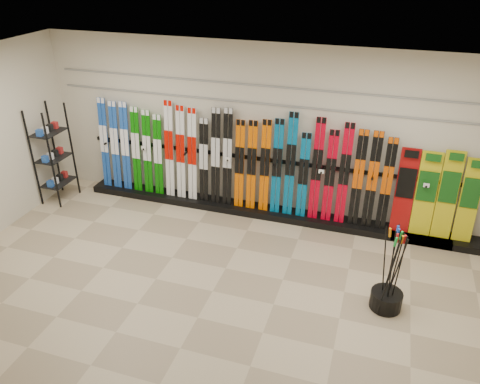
% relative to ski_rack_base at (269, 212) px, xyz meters
% --- Properties ---
extents(floor, '(8.00, 8.00, 0.00)m').
position_rel_ski_rack_base_xyz_m(floor, '(-0.22, -2.28, -0.06)').
color(floor, gray).
rests_on(floor, ground).
extents(back_wall, '(8.00, 0.00, 8.00)m').
position_rel_ski_rack_base_xyz_m(back_wall, '(-0.22, 0.22, 1.44)').
color(back_wall, beige).
rests_on(back_wall, floor).
extents(ceiling, '(8.00, 8.00, 0.00)m').
position_rel_ski_rack_base_xyz_m(ceiling, '(-0.22, -2.28, 2.94)').
color(ceiling, silver).
rests_on(ceiling, back_wall).
extents(ski_rack_base, '(8.00, 0.40, 0.12)m').
position_rel_ski_rack_base_xyz_m(ski_rack_base, '(0.00, 0.00, 0.00)').
color(ski_rack_base, black).
rests_on(ski_rack_base, floor).
extents(skis, '(5.38, 0.18, 1.82)m').
position_rel_ski_rack_base_xyz_m(skis, '(-0.68, 0.03, 0.90)').
color(skis, '#1A4BAE').
rests_on(skis, ski_rack_base).
extents(snowboards, '(1.25, 0.23, 1.45)m').
position_rel_ski_rack_base_xyz_m(snowboards, '(2.69, 0.07, 0.76)').
color(snowboards, '#990C0C').
rests_on(snowboards, ski_rack_base).
extents(accessory_rack, '(0.40, 0.60, 1.83)m').
position_rel_ski_rack_base_xyz_m(accessory_rack, '(-3.97, -0.60, 0.85)').
color(accessory_rack, black).
rests_on(accessory_rack, floor).
extents(pole_bin, '(0.42, 0.42, 0.25)m').
position_rel_ski_rack_base_xyz_m(pole_bin, '(2.11, -1.87, 0.07)').
color(pole_bin, black).
rests_on(pole_bin, floor).
extents(ski_poles, '(0.28, 0.43, 1.18)m').
position_rel_ski_rack_base_xyz_m(ski_poles, '(2.11, -1.86, 0.55)').
color(ski_poles, black).
rests_on(ski_poles, pole_bin).
extents(slatwall_rail_0, '(7.60, 0.02, 0.03)m').
position_rel_ski_rack_base_xyz_m(slatwall_rail_0, '(-0.22, 0.20, 1.94)').
color(slatwall_rail_0, gray).
rests_on(slatwall_rail_0, back_wall).
extents(slatwall_rail_1, '(7.60, 0.02, 0.03)m').
position_rel_ski_rack_base_xyz_m(slatwall_rail_1, '(-0.22, 0.20, 2.24)').
color(slatwall_rail_1, gray).
rests_on(slatwall_rail_1, back_wall).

